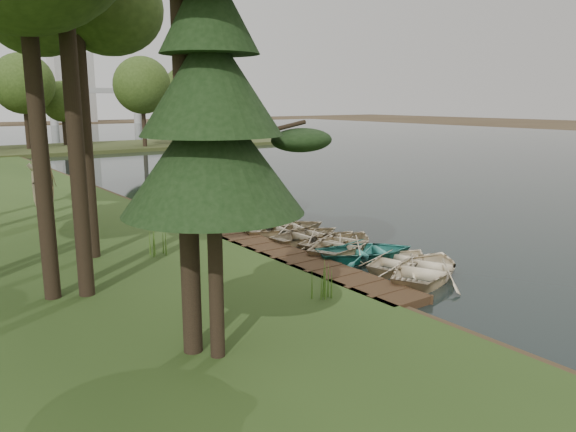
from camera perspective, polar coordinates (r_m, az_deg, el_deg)
ground at (r=23.09m, az=0.37°, el=-2.93°), size 300.00×300.00×0.00m
water at (r=57.85m, az=12.77°, el=5.67°), size 130.00×200.00×0.05m
boardwalk at (r=22.17m, az=-2.97°, el=-3.17°), size 1.60×16.00×0.30m
peninsula at (r=71.46m, az=-18.65°, el=6.61°), size 50.00×14.00×0.45m
far_trees at (r=70.32m, az=-21.62°, el=11.40°), size 45.60×5.60×8.80m
bridge at (r=140.35m, az=-25.94°, el=11.09°), size 95.90×4.00×8.60m
building_a at (r=163.84m, az=-21.09°, el=12.07°), size 10.00×8.00×18.00m
rowboat_0 at (r=19.17m, az=13.99°, el=-4.96°), size 4.72×4.16×0.81m
rowboat_1 at (r=20.17m, az=11.38°, el=-4.23°), size 3.63×2.99×0.65m
rowboat_2 at (r=20.92m, az=7.95°, el=-3.39°), size 4.35×3.76×0.76m
rowboat_3 at (r=21.84m, az=5.71°, el=-2.61°), size 4.72×4.13×0.81m
rowboat_4 at (r=22.64m, az=4.43°, el=-2.26°), size 3.75×3.09×0.67m
rowboat_5 at (r=23.34m, az=1.99°, el=-1.77°), size 3.52×2.63×0.70m
rowboat_6 at (r=24.52m, az=-0.28°, el=-1.01°), size 4.16×3.30×0.77m
rowboat_7 at (r=25.37m, az=-1.56°, el=-0.76°), size 3.62×3.20×0.62m
rowboat_8 at (r=26.85m, az=-3.22°, el=0.11°), size 4.21×3.31×0.79m
stored_rowboat at (r=27.83m, az=-23.21°, el=0.02°), size 4.18×3.90×0.71m
pine_tree at (r=11.61m, az=-7.79°, el=10.25°), size 3.80×3.80×8.33m
reeds_0 at (r=16.07m, az=3.29°, el=-6.66°), size 0.60×0.60×0.96m
reeds_1 at (r=20.89m, az=-13.11°, el=-2.46°), size 0.60×0.60×1.07m
reeds_2 at (r=27.55m, az=-13.76°, el=0.77°), size 0.60×0.60×0.93m
reeds_3 at (r=27.47m, az=-12.54°, el=0.93°), size 0.60×0.60×1.06m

